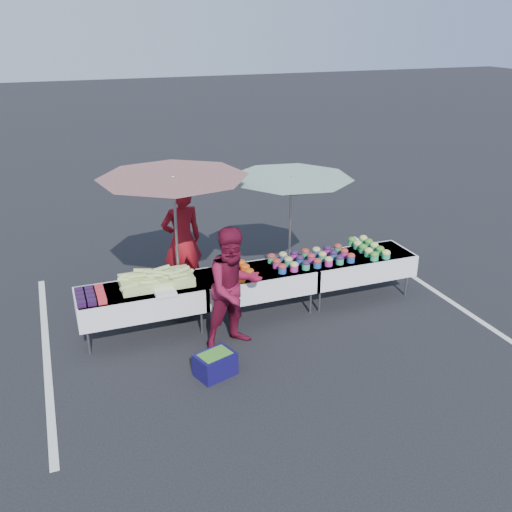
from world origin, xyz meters
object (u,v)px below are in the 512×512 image
object	(u,v)px
table_left	(141,299)
vendor	(182,240)
table_right	(357,264)
umbrella_left	(174,189)
storage_bin	(215,364)
umbrella_right	(291,188)
table_center	(256,280)
customer	(234,288)

from	to	relation	value
table_left	vendor	size ratio (longest dim) A/B	0.97
table_right	umbrella_left	distance (m)	3.32
table_left	storage_bin	xyz separation A→B (m)	(0.69, -1.41, -0.42)
storage_bin	table_right	bearing A→B (deg)	7.26
table_left	umbrella_right	distance (m)	2.95
umbrella_left	umbrella_right	size ratio (longest dim) A/B	1.08
table_center	umbrella_right	distance (m)	1.60
table_center	customer	bearing A→B (deg)	-129.23
vendor	storage_bin	distance (m)	2.71
table_center	vendor	size ratio (longest dim) A/B	0.97
umbrella_left	umbrella_right	bearing A→B (deg)	3.65
customer	umbrella_right	world-z (taller)	umbrella_right
table_left	vendor	bearing A→B (deg)	51.95
vendor	storage_bin	world-z (taller)	vendor
table_center	customer	distance (m)	1.02
table_center	umbrella_right	bearing A→B (deg)	33.21
customer	umbrella_right	xyz separation A→B (m)	(1.41, 1.27, 0.97)
table_left	table_right	world-z (taller)	same
table_left	umbrella_left	size ratio (longest dim) A/B	0.71
table_left	storage_bin	bearing A→B (deg)	-63.80
storage_bin	table_center	bearing A→B (deg)	33.21
table_left	table_center	size ratio (longest dim) A/B	1.00
table_right	storage_bin	distance (m)	3.26
vendor	umbrella_left	size ratio (longest dim) A/B	0.73
vendor	umbrella_right	bearing A→B (deg)	151.75
table_left	customer	size ratio (longest dim) A/B	1.04
table_right	vendor	bearing A→B (deg)	156.29
table_center	table_right	distance (m)	1.80
table_right	umbrella_right	bearing A→B (deg)	152.36
umbrella_left	umbrella_right	xyz separation A→B (m)	(1.94, 0.12, -0.21)
table_left	storage_bin	world-z (taller)	table_left
table_left	table_right	size ratio (longest dim) A/B	1.00
table_right	customer	size ratio (longest dim) A/B	1.04
umbrella_right	table_center	bearing A→B (deg)	-146.79
customer	storage_bin	bearing A→B (deg)	-137.48
vendor	customer	xyz separation A→B (m)	(0.27, -1.93, -0.06)
table_center	storage_bin	world-z (taller)	table_center
table_right	storage_bin	size ratio (longest dim) A/B	3.18
table_right	umbrella_left	xyz separation A→B (m)	(-2.94, 0.40, 1.49)
customer	storage_bin	world-z (taller)	customer
table_left	vendor	xyz separation A→B (m)	(0.92, 1.18, 0.37)
table_left	umbrella_right	size ratio (longest dim) A/B	0.77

